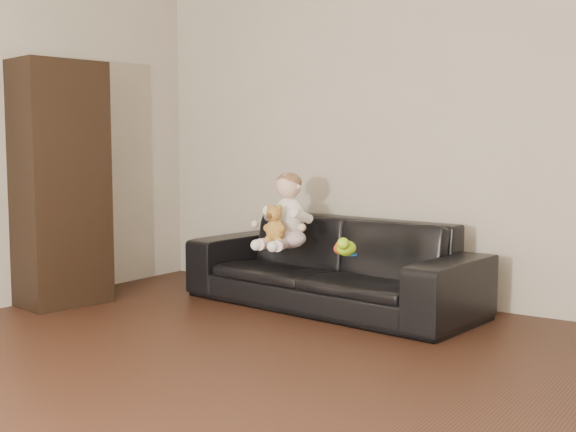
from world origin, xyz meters
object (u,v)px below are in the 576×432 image
Objects in this scene: baby at (287,215)px; toy_blue_disc at (350,254)px; cabinet at (60,184)px; toy_rattle at (339,249)px; teddy_bear at (275,224)px; toy_green at (346,248)px; sofa at (331,264)px.

toy_blue_disc is at bearing -16.07° from baby.
cabinet is 2.02m from toy_blue_disc.
baby reaches higher than toy_rattle.
teddy_bear reaches higher than toy_green.
toy_green is at bearing -33.14° from sofa.
toy_blue_disc is (0.49, 0.13, -0.17)m from teddy_bear.
cabinet is at bearing -160.69° from baby.
baby is at bearing 42.57° from cabinet.
sofa is 28.94× the size of toy_rattle.
baby is 0.16m from teddy_bear.
baby is 3.54× the size of toy_green.
teddy_bear is 3.55× the size of toy_rattle.
baby reaches higher than sofa.
toy_rattle is 0.08m from toy_blue_disc.
toy_rattle is at bearing -37.74° from sofa.
sofa is 0.28m from toy_blue_disc.
baby is 0.55m from toy_blue_disc.
cabinet is at bearing -155.34° from toy_rattle.
toy_rattle is at bearing -177.07° from toy_blue_disc.
toy_rattle is 0.74× the size of toy_blue_disc.
sofa is 0.47m from teddy_bear.
toy_rattle is at bearing -0.49° from teddy_bear.
baby is at bearing -151.71° from sofa.
baby is 7.30× the size of toy_rattle.
sofa is at bearing 8.84° from baby.
teddy_bear is at bearing 37.23° from cabinet.
baby is 2.06× the size of teddy_bear.
cabinet reaches higher than baby.
baby is at bearing 175.85° from toy_rattle.
sofa is 8.16× the size of teddy_bear.
sofa is at bearing 27.63° from teddy_bear.
teddy_bear is at bearing -163.22° from toy_rattle.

